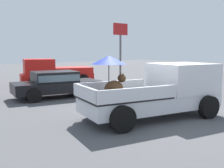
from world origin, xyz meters
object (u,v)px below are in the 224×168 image
(pickup_truck_red, at_px, (54,72))
(motel_sign, at_px, (120,40))
(parked_sedan_near, at_px, (56,83))
(pickup_truck_main, at_px, (161,90))

(pickup_truck_red, relative_size, motel_sign, 1.14)
(pickup_truck_red, distance_m, parked_sedan_near, 4.87)
(pickup_truck_red, height_order, parked_sedan_near, pickup_truck_red)
(motel_sign, bearing_deg, parked_sedan_near, -153.42)
(motel_sign, bearing_deg, pickup_truck_main, -123.89)
(parked_sedan_near, distance_m, motel_sign, 8.93)
(parked_sedan_near, bearing_deg, motel_sign, 36.73)
(pickup_truck_red, xyz_separation_m, motel_sign, (5.57, -0.55, 2.31))
(parked_sedan_near, bearing_deg, pickup_truck_main, -68.96)
(pickup_truck_red, distance_m, motel_sign, 6.05)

